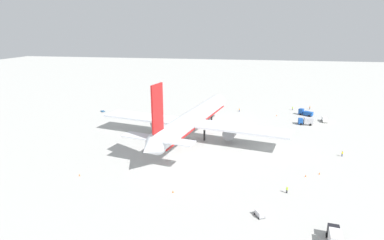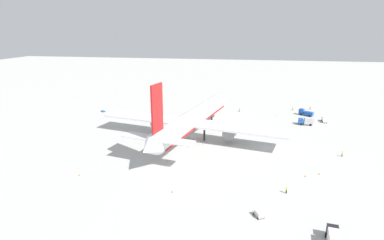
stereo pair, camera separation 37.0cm
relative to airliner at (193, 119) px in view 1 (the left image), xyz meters
The scene contains 18 objects.
ground_plane 6.91m from the airliner, ahead, with size 600.00×600.00×0.00m, color #B2B2AD.
airliner is the anchor object (origin of this frame).
service_truck_0 49.62m from the airliner, 61.68° to the right, with size 2.91×5.74×3.04m.
service_truck_1 59.61m from the airliner, 50.09° to the right, with size 5.13×6.39×2.83m.
service_truck_2 64.25m from the airliner, 145.86° to the right, with size 5.60×2.91×3.04m.
service_van 59.92m from the airliner, 60.60° to the right, with size 4.70×2.32×1.97m.
baggage_cart_0 56.57m from the airliner, 60.51° to the left, with size 2.69×2.71×0.40m.
baggage_cart_1 52.06m from the airliner, 153.91° to the right, with size 2.91×2.40×1.28m.
ground_worker_0 62.92m from the airliner, 41.00° to the right, with size 0.40×0.40×1.68m.
ground_worker_1 50.14m from the airliner, 100.58° to the right, with size 0.47×0.47×1.74m.
ground_worker_2 46.44m from the airliner, 140.18° to the right, with size 0.54×0.54×1.74m.
ground_worker_3 43.08m from the airliner, 21.42° to the right, with size 0.56×0.56×1.64m.
ground_worker_4 70.90m from the airliner, 44.67° to the right, with size 0.56×0.56×1.61m.
traffic_cone_0 44.16m from the airliner, 145.60° to the left, with size 0.36×0.36×0.55m, color orange.
traffic_cone_1 48.32m from the airliner, 42.96° to the right, with size 0.36×0.36×0.55m, color orange.
traffic_cone_2 44.22m from the airliner, 125.74° to the right, with size 0.36×0.36×0.55m, color orange.
traffic_cone_3 46.31m from the airliner, 120.70° to the right, with size 0.36×0.36×0.55m, color orange.
traffic_cone_4 40.70m from the airliner, behind, with size 0.36×0.36×0.55m, color orange.
Camera 1 is at (-105.87, -18.63, 38.12)m, focal length 28.73 mm.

